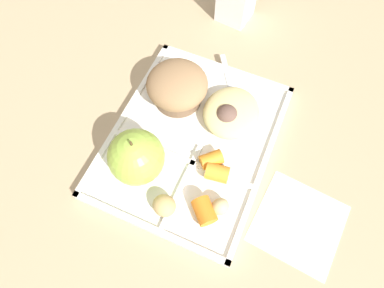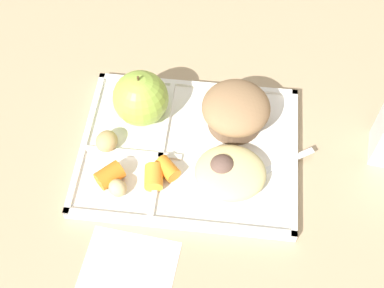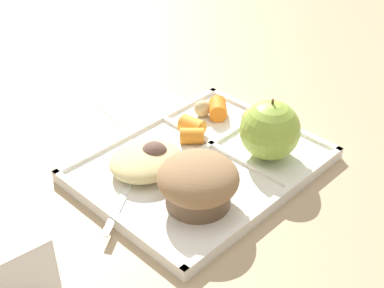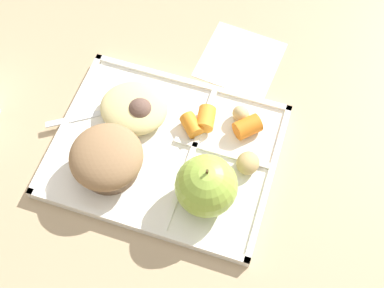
{
  "view_description": "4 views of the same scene",
  "coord_description": "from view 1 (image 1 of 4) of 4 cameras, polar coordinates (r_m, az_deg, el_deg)",
  "views": [
    {
      "loc": [
        -0.22,
        -0.1,
        0.49
      ],
      "look_at": [
        -0.02,
        -0.01,
        0.04
      ],
      "focal_mm": 30.46,
      "sensor_mm": 36.0,
      "label": 1
    },
    {
      "loc": [
        0.05,
        -0.42,
        0.67
      ],
      "look_at": [
        0.01,
        -0.02,
        0.06
      ],
      "focal_mm": 49.1,
      "sensor_mm": 36.0,
      "label": 2
    },
    {
      "loc": [
        0.44,
        0.41,
        0.46
      ],
      "look_at": [
        0.01,
        -0.01,
        0.04
      ],
      "focal_mm": 50.51,
      "sensor_mm": 36.0,
      "label": 3
    },
    {
      "loc": [
        -0.14,
        0.3,
        0.66
      ],
      "look_at": [
        -0.04,
        -0.01,
        0.04
      ],
      "focal_mm": 46.53,
      "sensor_mm": 36.0,
      "label": 4
    }
  ],
  "objects": [
    {
      "name": "egg_noodle_pile",
      "position": [
        0.54,
        6.9,
        5.52
      ],
      "size": [
        0.1,
        0.09,
        0.03
      ],
      "primitive_type": "ellipsoid",
      "color": "#D6C684",
      "rests_on": "lunch_tray"
    },
    {
      "name": "ground",
      "position": [
        0.54,
        -0.03,
        0.28
      ],
      "size": [
        6.0,
        6.0,
        0.0
      ],
      "primitive_type": "plane",
      "color": "tan"
    },
    {
      "name": "paper_napkin",
      "position": [
        0.52,
        18.17,
        -13.02
      ],
      "size": [
        0.13,
        0.13,
        0.0
      ],
      "primitive_type": "cube",
      "rotation": [
        0.0,
        0.0,
        -0.1
      ],
      "color": "white",
      "rests_on": "ground"
    },
    {
      "name": "meatball_front",
      "position": [
        0.53,
        6.09,
        4.88
      ],
      "size": [
        0.04,
        0.04,
        0.04
      ],
      "primitive_type": "sphere",
      "color": "brown",
      "rests_on": "lunch_tray"
    },
    {
      "name": "green_apple",
      "position": [
        0.48,
        -9.73,
        -2.26
      ],
      "size": [
        0.08,
        0.08,
        0.09
      ],
      "color": "#93B742",
      "rests_on": "lunch_tray"
    },
    {
      "name": "bran_muffin",
      "position": [
        0.55,
        -2.59,
        9.97
      ],
      "size": [
        0.1,
        0.1,
        0.07
      ],
      "color": "brown",
      "rests_on": "lunch_tray"
    },
    {
      "name": "plastic_fork",
      "position": [
        0.58,
        7.22,
        8.06
      ],
      "size": [
        0.15,
        0.1,
        0.0
      ],
      "color": "white",
      "rests_on": "lunch_tray"
    },
    {
      "name": "carrot_slice_small",
      "position": [
        0.5,
        4.44,
        -5.05
      ],
      "size": [
        0.03,
        0.04,
        0.03
      ],
      "primitive_type": "cylinder",
      "rotation": [
        0.0,
        1.57,
        4.85
      ],
      "color": "orange",
      "rests_on": "lunch_tray"
    },
    {
      "name": "meatball_side",
      "position": [
        0.54,
        7.05,
        5.24
      ],
      "size": [
        0.03,
        0.03,
        0.03
      ],
      "primitive_type": "sphere",
      "color": "#755B4C",
      "rests_on": "lunch_tray"
    },
    {
      "name": "lunch_tray",
      "position": [
        0.54,
        -0.06,
        0.52
      ],
      "size": [
        0.32,
        0.25,
        0.02
      ],
      "color": "white",
      "rests_on": "ground"
    },
    {
      "name": "potato_chunk_browned",
      "position": [
        0.48,
        4.95,
        -10.87
      ],
      "size": [
        0.04,
        0.03,
        0.03
      ],
      "primitive_type": "ellipsoid",
      "rotation": [
        0.0,
        0.0,
        4.18
      ],
      "color": "tan",
      "rests_on": "lunch_tray"
    },
    {
      "name": "carrot_slice_tilted",
      "position": [
        0.48,
        2.18,
        -11.64
      ],
      "size": [
        0.05,
        0.05,
        0.03
      ],
      "primitive_type": "cylinder",
      "rotation": [
        0.0,
        1.57,
        3.93
      ],
      "color": "orange",
      "rests_on": "lunch_tray"
    },
    {
      "name": "carrot_slice_edge",
      "position": [
        0.51,
        3.4,
        -2.73
      ],
      "size": [
        0.04,
        0.04,
        0.02
      ],
      "primitive_type": "cylinder",
      "rotation": [
        0.0,
        1.57,
        2.34
      ],
      "color": "orange",
      "rests_on": "lunch_tray"
    },
    {
      "name": "potato_chunk_wedge",
      "position": [
        0.48,
        -4.88,
        -10.69
      ],
      "size": [
        0.04,
        0.04,
        0.03
      ],
      "primitive_type": "ellipsoid",
      "rotation": [
        0.0,
        0.0,
        4.51
      ],
      "color": "tan",
      "rests_on": "lunch_tray"
    }
  ]
}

